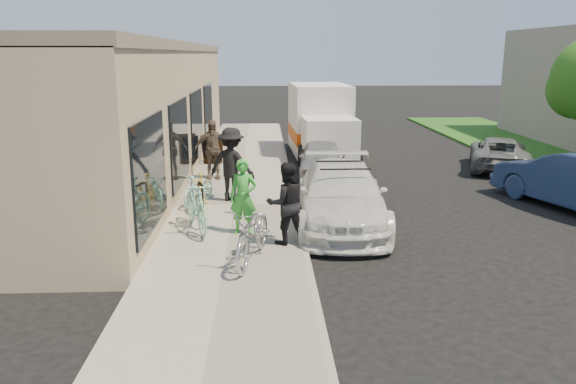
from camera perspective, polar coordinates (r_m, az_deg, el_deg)
name	(u,v)px	position (r m, az deg, el deg)	size (l,w,h in m)	color
ground	(325,248)	(11.60, 3.83, -5.72)	(120.00, 120.00, 0.00)	black
sidewalk	(235,207)	(14.39, -5.41, -1.53)	(3.00, 34.00, 0.15)	#9E998E
curb	(295,207)	(14.40, 0.76, -1.51)	(0.12, 34.00, 0.13)	gray
storefront	(143,108)	(19.35, -14.55, 8.22)	(3.60, 20.00, 4.22)	tan
bike_rack	(201,195)	(13.47, -8.86, -0.30)	(0.19, 0.54, 0.78)	black
sandwich_board	(212,149)	(19.73, -7.69, 4.37)	(0.76, 0.77, 1.01)	black
sedan_white	(341,196)	(12.97, 5.43, -0.38)	(2.33, 4.98, 1.45)	white
sedan_silver	(321,160)	(17.97, 3.42, 3.31)	(1.41, 3.51, 1.20)	#96969B
moving_truck	(321,125)	(21.74, 3.35, 6.79)	(2.30, 5.64, 2.73)	silver
far_car_gray	(499,153)	(20.66, 20.64, 3.71)	(1.84, 4.00, 1.11)	#5A5E60
tandem_bike	(253,233)	(10.31, -3.53, -4.14)	(0.73, 2.09, 1.10)	#B5B5B7
woman_rider	(243,197)	(11.85, -4.57, -0.49)	(0.59, 0.38, 1.61)	green
man_standing	(286,203)	(11.20, -0.21, -1.15)	(0.81, 0.63, 1.66)	black
cruiser_bike_a	(196,205)	(12.24, -9.34, -1.29)	(0.54, 1.89, 1.14)	#94DDC7
cruiser_bike_b	(199,188)	(14.44, -9.03, 0.38)	(0.54, 1.55, 0.81)	#94DDC7
cruiser_bike_c	(201,193)	(13.71, -8.81, -0.14)	(0.42, 1.50, 0.90)	gold
bystander_a	(232,164)	(14.57, -5.75, 2.80)	(1.23, 0.71, 1.91)	black
bystander_b	(212,149)	(17.26, -7.71, 4.32)	(1.06, 0.44, 1.81)	brown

